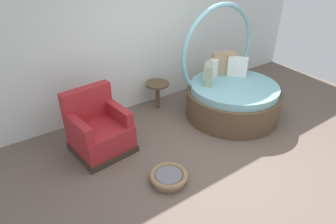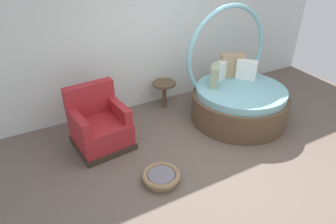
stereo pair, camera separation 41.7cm
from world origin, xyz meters
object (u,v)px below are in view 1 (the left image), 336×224
object	(u,v)px
side_table	(157,87)
pet_basket	(169,177)
round_daybed	(231,94)
red_armchair	(99,130)

from	to	relation	value
side_table	pet_basket	bearing A→B (deg)	-119.21
round_daybed	red_armchair	distance (m)	2.42
pet_basket	side_table	bearing A→B (deg)	60.79
pet_basket	red_armchair	bearing A→B (deg)	110.48
round_daybed	red_armchair	size ratio (longest dim) A/B	2.05
red_armchair	side_table	bearing A→B (deg)	21.87
round_daybed	red_armchair	xyz separation A→B (m)	(-2.39, 0.37, -0.08)
red_armchair	pet_basket	distance (m)	1.30
red_armchair	pet_basket	size ratio (longest dim) A/B	1.84
side_table	red_armchair	bearing A→B (deg)	-158.13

